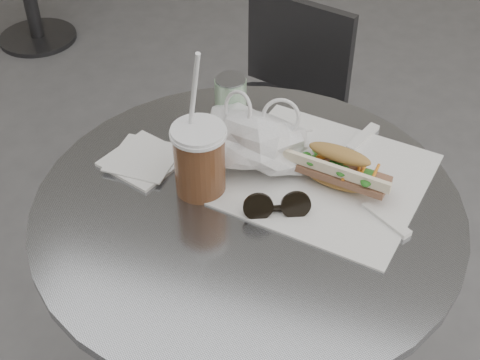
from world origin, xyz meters
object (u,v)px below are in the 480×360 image
(cafe_table, at_px, (247,303))
(drink_can, at_px, (231,105))
(banh_mi, at_px, (337,168))
(chair_far, at_px, (267,156))
(iced_coffee, at_px, (199,158))
(sunglasses, at_px, (277,207))

(cafe_table, xyz_separation_m, drink_can, (-0.10, 0.20, 0.33))
(banh_mi, height_order, drink_can, drink_can)
(cafe_table, bearing_deg, chair_far, 102.25)
(cafe_table, relative_size, iced_coffee, 2.66)
(cafe_table, bearing_deg, drink_can, 116.29)
(cafe_table, distance_m, banh_mi, 0.36)
(sunglasses, xyz_separation_m, drink_can, (-0.15, 0.21, 0.04))
(chair_far, bearing_deg, sunglasses, 122.96)
(cafe_table, height_order, chair_far, chair_far)
(banh_mi, bearing_deg, chair_far, 127.87)
(chair_far, height_order, drink_can, drink_can)
(cafe_table, height_order, drink_can, drink_can)
(cafe_table, height_order, banh_mi, banh_mi)
(chair_far, distance_m, banh_mi, 0.74)
(sunglasses, bearing_deg, chair_far, 84.66)
(chair_far, relative_size, iced_coffee, 2.66)
(sunglasses, bearing_deg, banh_mi, 31.62)
(banh_mi, height_order, iced_coffee, iced_coffee)
(banh_mi, distance_m, sunglasses, 0.14)
(iced_coffee, bearing_deg, sunglasses, -10.08)
(chair_far, xyz_separation_m, drink_can, (0.04, -0.42, 0.46))
(cafe_table, relative_size, banh_mi, 3.11)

